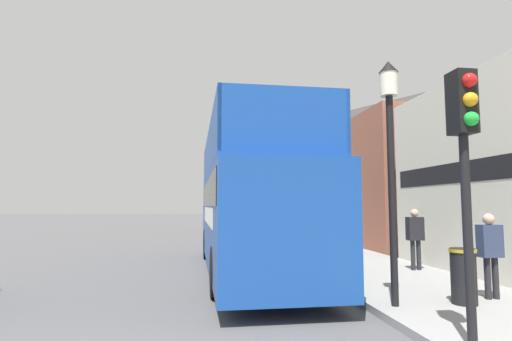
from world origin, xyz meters
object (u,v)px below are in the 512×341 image
object	(u,v)px
parked_car_ahead_of_bus	(238,231)
pedestrian_third	(415,233)
tour_bus	(248,210)
lamp_post_second	(292,167)
litter_bin	(463,274)
traffic_signal	(465,142)
pedestrian_second	(490,247)
lamp_post_nearest	(390,134)

from	to	relation	value
parked_car_ahead_of_bus	pedestrian_third	world-z (taller)	pedestrian_third
tour_bus	pedestrian_third	bearing A→B (deg)	-15.44
lamp_post_second	parked_car_ahead_of_bus	bearing A→B (deg)	109.36
litter_bin	parked_car_ahead_of_bus	bearing A→B (deg)	102.24
parked_car_ahead_of_bus	traffic_signal	world-z (taller)	traffic_signal
pedestrian_second	traffic_signal	world-z (taller)	traffic_signal
lamp_post_second	litter_bin	world-z (taller)	lamp_post_second
traffic_signal	pedestrian_second	bearing A→B (deg)	48.06
pedestrian_third	traffic_signal	size ratio (longest dim) A/B	0.47
parked_car_ahead_of_bus	traffic_signal	bearing A→B (deg)	-85.14
traffic_signal	parked_car_ahead_of_bus	bearing A→B (deg)	95.76
pedestrian_second	pedestrian_third	xyz separation A→B (m)	(0.39, 3.44, 0.03)
lamp_post_nearest	tour_bus	bearing A→B (deg)	113.11
traffic_signal	lamp_post_nearest	size ratio (longest dim) A/B	0.79
parked_car_ahead_of_bus	litter_bin	distance (m)	13.70
lamp_post_second	pedestrian_second	bearing A→B (deg)	-76.32
pedestrian_third	litter_bin	size ratio (longest dim) A/B	1.68
pedestrian_third	parked_car_ahead_of_bus	bearing A→B (deg)	113.01
pedestrian_third	lamp_post_second	xyz separation A→B (m)	(-2.42, 4.87, 2.29)
pedestrian_second	litter_bin	size ratio (longest dim) A/B	1.62
lamp_post_nearest	lamp_post_second	size ratio (longest dim) A/B	0.94
tour_bus	pedestrian_second	distance (m)	6.28
tour_bus	pedestrian_second	size ratio (longest dim) A/B	6.42
tour_bus	traffic_signal	world-z (taller)	tour_bus
tour_bus	litter_bin	bearing A→B (deg)	-56.44
lamp_post_second	traffic_signal	bearing A→B (deg)	-90.64
litter_bin	pedestrian_third	bearing A→B (deg)	72.39
pedestrian_third	traffic_signal	bearing A→B (deg)	-113.51
parked_car_ahead_of_bus	lamp_post_nearest	world-z (taller)	lamp_post_nearest
parked_car_ahead_of_bus	lamp_post_second	distance (m)	5.79
pedestrian_third	lamp_post_nearest	distance (m)	4.93
pedestrian_second	litter_bin	distance (m)	0.96
tour_bus	litter_bin	distance (m)	6.09
traffic_signal	tour_bus	bearing A→B (deg)	106.29
tour_bus	parked_car_ahead_of_bus	world-z (taller)	tour_bus
lamp_post_second	lamp_post_nearest	bearing A→B (deg)	-90.59
parked_car_ahead_of_bus	lamp_post_nearest	size ratio (longest dim) A/B	1.02
lamp_post_nearest	pedestrian_third	bearing A→B (deg)	55.87
tour_bus	litter_bin	size ratio (longest dim) A/B	10.43
pedestrian_third	traffic_signal	xyz separation A→B (m)	(-2.54, -5.83, 1.61)
pedestrian_third	traffic_signal	world-z (taller)	traffic_signal
tour_bus	lamp_post_nearest	distance (m)	5.49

